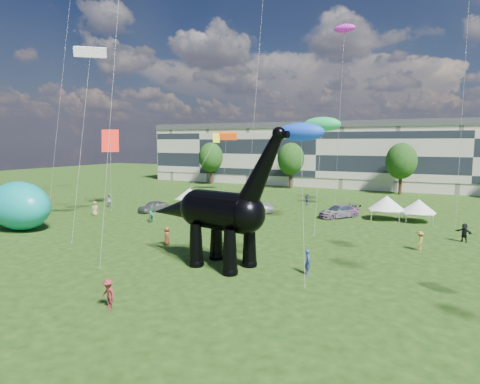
% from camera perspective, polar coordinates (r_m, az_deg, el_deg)
% --- Properties ---
extents(ground, '(220.00, 220.00, 0.00)m').
position_cam_1_polar(ground, '(26.83, -6.57, -12.68)').
color(ground, '#16330C').
rests_on(ground, ground).
extents(terrace_row, '(78.00, 11.00, 12.00)m').
position_cam_1_polar(terrace_row, '(85.99, 11.75, 4.96)').
color(terrace_row, beige).
rests_on(terrace_row, ground).
extents(tree_far_left, '(5.20, 5.20, 9.44)m').
position_cam_1_polar(tree_far_left, '(86.16, -4.19, 5.28)').
color(tree_far_left, '#382314').
rests_on(tree_far_left, ground).
extents(tree_mid_left, '(5.20, 5.20, 9.44)m').
position_cam_1_polar(tree_mid_left, '(78.54, 7.24, 5.07)').
color(tree_mid_left, '#382314').
rests_on(tree_mid_left, ground).
extents(tree_mid_right, '(5.20, 5.20, 9.44)m').
position_cam_1_polar(tree_mid_right, '(74.40, 21.98, 4.49)').
color(tree_mid_right, '#382314').
rests_on(tree_mid_right, ground).
extents(dinosaur_sculpture, '(12.81, 4.49, 10.43)m').
position_cam_1_polar(dinosaur_sculpture, '(29.41, -3.35, -2.93)').
color(dinosaur_sculpture, black).
rests_on(dinosaur_sculpture, ground).
extents(car_silver, '(2.53, 4.50, 1.44)m').
position_cam_1_polar(car_silver, '(53.47, -12.23, -2.00)').
color(car_silver, '#ACACB1').
rests_on(car_silver, ground).
extents(car_grey, '(4.35, 1.91, 1.39)m').
position_cam_1_polar(car_grey, '(51.80, -4.29, -2.18)').
color(car_grey, slate).
rests_on(car_grey, ground).
extents(car_white, '(6.38, 3.63, 1.68)m').
position_cam_1_polar(car_white, '(51.98, 1.65, -1.97)').
color(car_white, white).
rests_on(car_white, ground).
extents(car_dark, '(4.95, 5.44, 1.52)m').
position_cam_1_polar(car_dark, '(49.73, 13.88, -2.69)').
color(car_dark, '#595960').
rests_on(car_dark, ground).
extents(gazebo_near, '(4.24, 4.24, 2.84)m').
position_cam_1_polar(gazebo_near, '(49.90, 20.13, -1.45)').
color(gazebo_near, white).
rests_on(gazebo_near, ground).
extents(gazebo_far, '(4.31, 4.31, 2.62)m').
position_cam_1_polar(gazebo_far, '(49.75, 24.06, -1.84)').
color(gazebo_far, white).
rests_on(gazebo_far, ground).
extents(gazebo_left, '(4.28, 4.28, 2.63)m').
position_cam_1_polar(gazebo_left, '(56.82, -7.19, -0.21)').
color(gazebo_left, white).
rests_on(gazebo_left, ground).
extents(inflatable_teal, '(8.69, 6.14, 5.03)m').
position_cam_1_polar(inflatable_teal, '(47.33, -28.84, -1.71)').
color(inflatable_teal, '#0C9B97').
rests_on(inflatable_teal, ground).
extents(visitors, '(49.70, 40.20, 1.85)m').
position_cam_1_polar(visitors, '(40.81, 1.45, -4.45)').
color(visitors, '#4B3477').
rests_on(visitors, ground).
extents(kites, '(65.98, 50.03, 30.17)m').
position_cam_1_polar(kites, '(50.18, 1.42, 14.09)').
color(kites, red).
rests_on(kites, ground).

